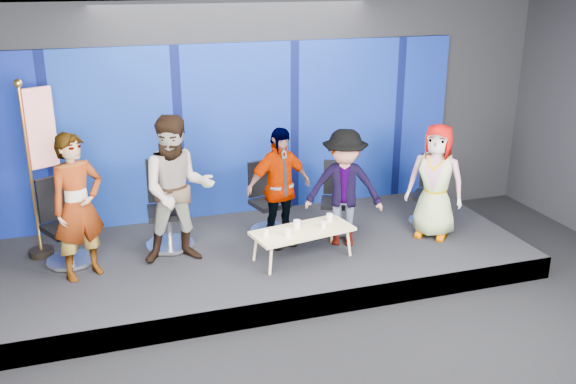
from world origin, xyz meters
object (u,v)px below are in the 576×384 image
panelist_a (78,207)px  chair_b (168,219)px  chair_d (337,208)px  panelist_d (344,188)px  chair_c (268,209)px  mug_e (330,217)px  panelist_b (178,190)px  mug_b (288,233)px  mug_d (324,225)px  chair_e (429,202)px  mug_c (297,224)px  mug_a (266,233)px  chair_a (66,235)px  panelist_e (436,181)px  panelist_c (279,188)px  coffee_table (303,232)px  flag_stand (39,164)px

panelist_a → chair_b: (1.13, 0.58, -0.52)m
chair_d → panelist_d: size_ratio=0.62×
chair_b → chair_c: (1.43, 0.07, -0.06)m
mug_e → panelist_b: bearing=172.0°
mug_b → mug_d: (0.53, 0.12, -0.01)m
mug_b → mug_d: 0.54m
chair_e → mug_c: size_ratio=9.27×
panelist_a → chair_c: bearing=-12.3°
panelist_a → chair_e: panelist_a is taller
mug_a → chair_b: bearing=137.1°
chair_a → panelist_e: panelist_e is taller
chair_a → mug_a: bearing=-47.1°
panelist_c → mug_c: size_ratio=15.29×
chair_a → panelist_d: 3.68m
coffee_table → mug_c: 0.12m
flag_stand → panelist_b: bearing=-51.7°
chair_a → mug_b: 2.86m
panelist_c → panelist_e: (2.17, -0.37, -0.01)m
chair_a → chair_e: 5.15m
mug_a → flag_stand: flag_stand is taller
panelist_a → panelist_d: 3.42m
chair_a → flag_stand: bearing=97.3°
panelist_c → panelist_d: size_ratio=1.02×
chair_c → mug_b: bearing=-107.2°
panelist_b → panelist_a: bearing=-172.3°
chair_a → chair_b: 1.33m
chair_c → mug_c: 0.97m
chair_b → chair_c: chair_b is taller
chair_a → mug_b: size_ratio=11.55×
chair_a → coffee_table: chair_a is taller
chair_b → mug_c: chair_b is taller
panelist_a → coffee_table: 2.81m
panelist_d → coffee_table: panelist_d is taller
chair_e → flag_stand: flag_stand is taller
chair_a → panelist_e: 5.00m
panelist_a → chair_d: 3.60m
chair_a → mug_b: bearing=-47.0°
panelist_a → panelist_c: panelist_a is taller
chair_d → panelist_e: (1.21, -0.62, 0.48)m
mug_d → chair_e: bearing=18.3°
panelist_b → panelist_c: panelist_b is taller
chair_c → panelist_d: 1.23m
chair_d → coffee_table: chair_d is taller
panelist_e → mug_e: panelist_e is taller
mug_b → mug_d: size_ratio=1.14×
panelist_c → coffee_table: bearing=-86.5°
panelist_a → panelist_e: (4.74, -0.22, -0.10)m
chair_b → mug_b: bearing=-35.3°
chair_a → chair_d: size_ratio=1.12×
panelist_c → mug_a: panelist_c is taller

